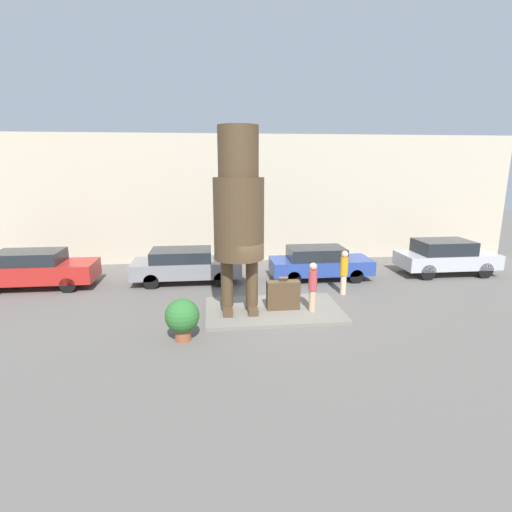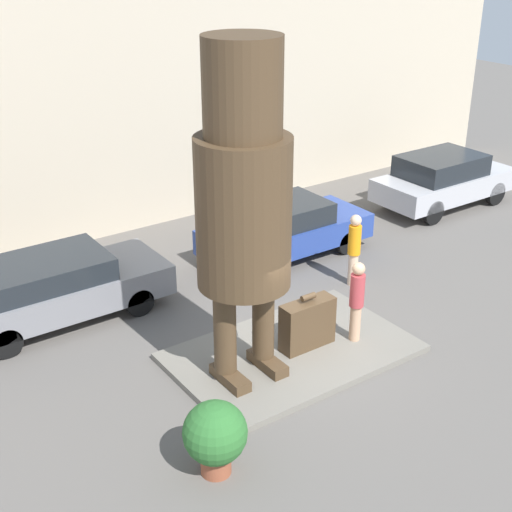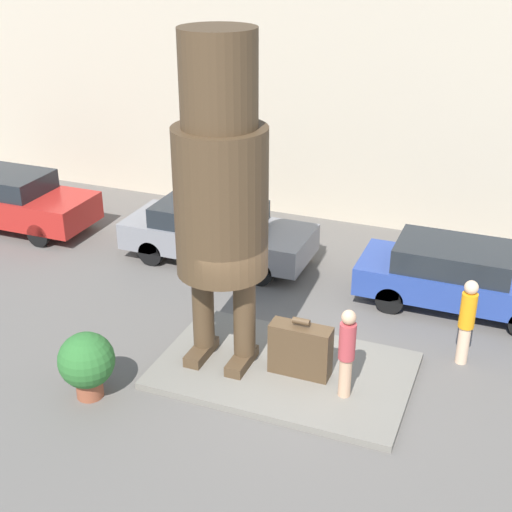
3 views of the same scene
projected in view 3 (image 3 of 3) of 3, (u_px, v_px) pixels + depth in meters
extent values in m
plane|color=#605B56|center=(284.00, 373.00, 13.20)|extent=(60.00, 60.00, 0.00)
cube|color=slate|center=(284.00, 370.00, 13.17)|extent=(4.62, 2.90, 0.13)
cube|color=beige|center=(388.00, 108.00, 18.37)|extent=(28.00, 0.60, 6.41)
cube|color=#4C3823|center=(201.00, 351.00, 13.45)|extent=(0.32, 0.93, 0.20)
cube|color=#4C3823|center=(242.00, 361.00, 13.17)|extent=(0.32, 0.93, 0.20)
cylinder|color=#4C3823|center=(203.00, 306.00, 13.17)|extent=(0.41, 0.41, 1.62)
cylinder|color=#4C3823|center=(244.00, 314.00, 12.90)|extent=(0.41, 0.41, 1.62)
cylinder|color=#4C3823|center=(221.00, 202.00, 12.13)|extent=(1.62, 1.62, 2.61)
cylinder|color=#4C3823|center=(218.00, 78.00, 11.23)|extent=(1.28, 1.28, 1.57)
cube|color=#4C3823|center=(300.00, 350.00, 12.79)|extent=(1.12, 0.39, 0.98)
cylinder|color=#4C3823|center=(301.00, 321.00, 12.54)|extent=(0.31, 0.12, 0.12)
cylinder|color=tan|center=(345.00, 377.00, 12.23)|extent=(0.22, 0.22, 0.76)
cylinder|color=#B23D42|center=(347.00, 341.00, 11.93)|extent=(0.29, 0.29, 0.67)
sphere|color=tan|center=(349.00, 317.00, 11.73)|extent=(0.25, 0.25, 0.25)
cube|color=#B2231E|center=(11.00, 204.00, 19.18)|extent=(4.64, 1.76, 0.73)
cube|color=#1E2328|center=(1.00, 181.00, 18.99)|extent=(2.55, 1.58, 0.50)
cylinder|color=black|center=(75.00, 214.00, 19.52)|extent=(0.62, 0.18, 0.62)
cylinder|color=black|center=(39.00, 235.00, 18.19)|extent=(0.62, 0.18, 0.62)
cube|color=gray|center=(218.00, 237.00, 17.30)|extent=(4.58, 1.84, 0.65)
cube|color=#1E2328|center=(209.00, 214.00, 17.13)|extent=(2.52, 1.66, 0.47)
cylinder|color=black|center=(285.00, 245.00, 17.66)|extent=(0.62, 0.18, 0.62)
cylinder|color=black|center=(260.00, 273.00, 16.26)|extent=(0.62, 0.18, 0.62)
cylinder|color=black|center=(182.00, 228.00, 18.61)|extent=(0.62, 0.18, 0.62)
cylinder|color=black|center=(151.00, 253.00, 17.21)|extent=(0.62, 0.18, 0.62)
cube|color=#284293|center=(461.00, 282.00, 15.18)|extent=(4.36, 1.73, 0.62)
cube|color=#1E2328|center=(454.00, 256.00, 15.01)|extent=(2.40, 1.56, 0.52)
cylinder|color=black|center=(404.00, 270.00, 16.42)|extent=(0.60, 0.18, 0.60)
cylinder|color=black|center=(390.00, 300.00, 15.12)|extent=(0.60, 0.18, 0.60)
cylinder|color=brown|center=(90.00, 388.00, 12.51)|extent=(0.47, 0.47, 0.33)
sphere|color=#2D6B2D|center=(86.00, 360.00, 12.26)|extent=(0.99, 0.99, 0.99)
cylinder|color=beige|center=(463.00, 344.00, 13.37)|extent=(0.23, 0.23, 0.78)
cylinder|color=orange|center=(468.00, 310.00, 13.06)|extent=(0.29, 0.29, 0.69)
sphere|color=beige|center=(471.00, 287.00, 12.85)|extent=(0.26, 0.26, 0.26)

